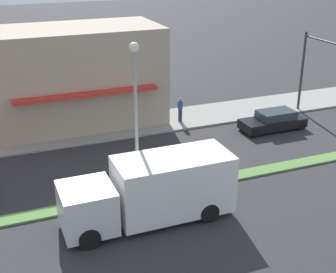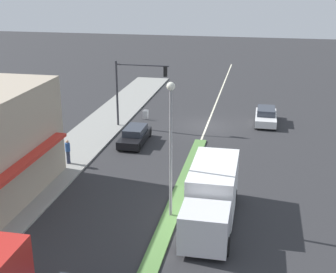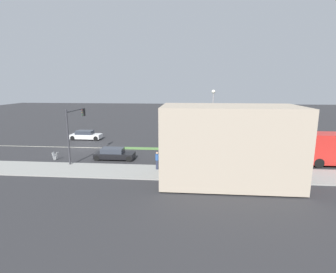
# 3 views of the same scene
# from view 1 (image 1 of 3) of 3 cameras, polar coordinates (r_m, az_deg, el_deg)

# --- Properties ---
(ground_plane) EXTENTS (160.00, 160.00, 0.00)m
(ground_plane) POSITION_cam_1_polar(r_m,az_deg,el_deg) (22.56, -7.39, -7.90)
(ground_plane) COLOR #2B2B2D
(sidewalk_right) EXTENTS (4.00, 73.00, 0.12)m
(sidewalk_right) POSITION_cam_1_polar(r_m,az_deg,el_deg) (30.42, -12.68, 0.19)
(sidewalk_right) COLOR gray
(sidewalk_right) RESTS_ON ground
(building_corner_store) EXTENTS (6.25, 10.93, 6.33)m
(building_corner_store) POSITION_cam_1_polar(r_m,az_deg,el_deg) (31.45, -11.06, 7.28)
(building_corner_store) COLOR tan
(building_corner_store) RESTS_ON sidewalk_right
(traffic_signal_main) EXTENTS (4.59, 0.34, 5.60)m
(traffic_signal_main) POSITION_cam_1_polar(r_m,az_deg,el_deg) (33.45, 17.68, 8.64)
(traffic_signal_main) COLOR #333338
(traffic_signal_main) RESTS_ON sidewalk_right
(street_lamp) EXTENTS (0.44, 0.44, 7.37)m
(street_lamp) POSITION_cam_1_polar(r_m,az_deg,el_deg) (20.96, -3.97, 4.18)
(street_lamp) COLOR gray
(street_lamp) RESTS_ON median_strip
(pedestrian) EXTENTS (0.34, 0.34, 1.70)m
(pedestrian) POSITION_cam_1_polar(r_m,az_deg,el_deg) (31.47, 1.50, 3.39)
(pedestrian) COLOR #282D42
(pedestrian) RESTS_ON sidewalk_right
(delivery_truck) EXTENTS (2.44, 7.50, 2.87)m
(delivery_truck) POSITION_cam_1_polar(r_m,az_deg,el_deg) (20.39, -1.71, -6.51)
(delivery_truck) COLOR silver
(delivery_truck) RESTS_ON ground
(suv_black) EXTENTS (1.73, 4.31, 1.27)m
(suv_black) POSITION_cam_1_polar(r_m,az_deg,el_deg) (31.28, 12.73, 1.89)
(suv_black) COLOR black
(suv_black) RESTS_ON ground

